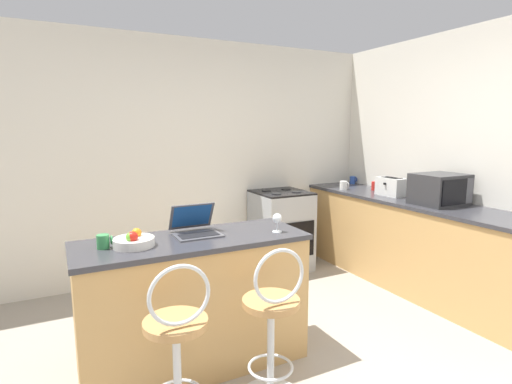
{
  "coord_description": "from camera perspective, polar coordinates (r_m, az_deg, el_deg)",
  "views": [
    {
      "loc": [
        -1.37,
        -1.8,
        1.65
      ],
      "look_at": [
        0.39,
        1.68,
        1.02
      ],
      "focal_mm": 28.0,
      "sensor_mm": 36.0,
      "label": 1
    }
  ],
  "objects": [
    {
      "name": "microwave",
      "position": [
        4.2,
        24.76,
        0.36
      ],
      "size": [
        0.46,
        0.39,
        0.3
      ],
      "color": "#2D2D30",
      "rests_on": "counter_right"
    },
    {
      "name": "wine_glass_tall",
      "position": [
        2.82,
        3.12,
        -3.9
      ],
      "size": [
        0.07,
        0.07,
        0.13
      ],
      "color": "silver",
      "rests_on": "breakfast_bar"
    },
    {
      "name": "bar_stool_near",
      "position": [
        2.31,
        -11.13,
        -22.03
      ],
      "size": [
        0.4,
        0.4,
        0.99
      ],
      "color": "silver",
      "rests_on": "ground_plane"
    },
    {
      "name": "toaster",
      "position": [
        4.56,
        18.72,
        0.72
      ],
      "size": [
        0.19,
        0.32,
        0.2
      ],
      "color": "silver",
      "rests_on": "counter_right"
    },
    {
      "name": "mug_blue",
      "position": [
        5.42,
        13.65,
        1.69
      ],
      "size": [
        0.09,
        0.07,
        0.1
      ],
      "color": "#2D51AD",
      "rests_on": "counter_right"
    },
    {
      "name": "mug_white",
      "position": [
        4.87,
        12.41,
        0.94
      ],
      "size": [
        0.11,
        0.09,
        0.1
      ],
      "color": "white",
      "rests_on": "counter_right"
    },
    {
      "name": "mug_red",
      "position": [
        4.91,
        16.62,
        0.85
      ],
      "size": [
        0.09,
        0.07,
        0.1
      ],
      "color": "red",
      "rests_on": "counter_right"
    },
    {
      "name": "fruit_bowl",
      "position": [
        2.6,
        -17.07,
        -6.71
      ],
      "size": [
        0.25,
        0.25,
        0.11
      ],
      "color": "silver",
      "rests_on": "breakfast_bar"
    },
    {
      "name": "bar_stool_far",
      "position": [
        2.49,
        2.34,
        -19.29
      ],
      "size": [
        0.4,
        0.4,
        0.99
      ],
      "color": "silver",
      "rests_on": "ground_plane"
    },
    {
      "name": "stove_range",
      "position": [
        4.72,
        3.59,
        -5.44
      ],
      "size": [
        0.59,
        0.61,
        0.93
      ],
      "color": "#9EA3A8",
      "rests_on": "ground_plane"
    },
    {
      "name": "counter_right",
      "position": [
        4.44,
        22.0,
        -7.03
      ],
      "size": [
        0.65,
        2.99,
        0.92
      ],
      "color": "tan",
      "rests_on": "ground_plane"
    },
    {
      "name": "mug_green",
      "position": [
        2.62,
        -20.94,
        -6.62
      ],
      "size": [
        0.09,
        0.08,
        0.09
      ],
      "color": "#338447",
      "rests_on": "breakfast_bar"
    },
    {
      "name": "wall_back",
      "position": [
        4.51,
        -9.13,
        4.62
      ],
      "size": [
        12.0,
        0.06,
        2.6
      ],
      "color": "silver",
      "rests_on": "ground_plane"
    },
    {
      "name": "breakfast_bar",
      "position": [
        2.87,
        -8.78,
        -15.35
      ],
      "size": [
        1.54,
        0.58,
        0.92
      ],
      "color": "tan",
      "rests_on": "ground_plane"
    },
    {
      "name": "laptop",
      "position": [
        2.8,
        -8.69,
        -4.89
      ],
      "size": [
        0.31,
        0.3,
        0.21
      ],
      "color": "#47474C",
      "rests_on": "breakfast_bar"
    }
  ]
}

